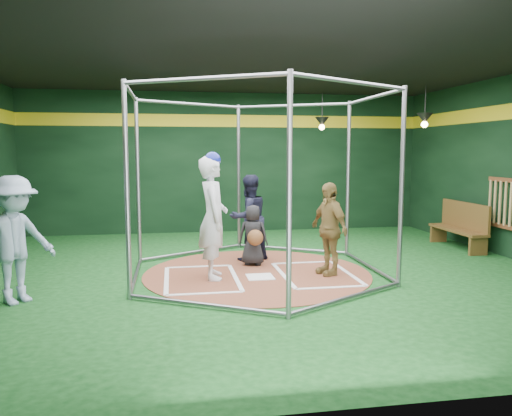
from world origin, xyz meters
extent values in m
cube|color=#0C3811|center=(0.00, 0.00, -0.01)|extent=(10.00, 9.00, 0.02)
cube|color=black|center=(0.00, 0.00, 3.50)|extent=(10.00, 9.00, 0.02)
cube|color=black|center=(0.00, 4.50, 1.75)|extent=(10.00, 0.10, 3.50)
cube|color=black|center=(0.00, -4.50, 1.75)|extent=(10.00, 0.10, 3.50)
cube|color=yellow|center=(0.00, 4.47, 2.80)|extent=(10.00, 0.01, 0.30)
cylinder|color=brown|center=(0.00, 0.00, 0.01)|extent=(3.80, 3.80, 0.01)
cube|color=white|center=(0.00, -0.30, 0.02)|extent=(0.43, 0.43, 0.01)
cube|color=white|center=(-0.95, 0.60, 0.02)|extent=(1.10, 0.07, 0.01)
cube|color=white|center=(-0.95, -1.10, 0.02)|extent=(1.10, 0.07, 0.01)
cube|color=white|center=(-1.50, -0.25, 0.02)|extent=(0.07, 1.70, 0.01)
cube|color=white|center=(-0.40, -0.25, 0.02)|extent=(0.07, 1.70, 0.01)
cube|color=white|center=(0.95, 0.60, 0.02)|extent=(1.10, 0.07, 0.01)
cube|color=white|center=(0.95, -1.10, 0.02)|extent=(1.10, 0.07, 0.01)
cube|color=white|center=(0.40, -0.25, 0.02)|extent=(0.07, 1.70, 0.01)
cube|color=white|center=(1.50, -0.25, 0.02)|extent=(0.07, 1.70, 0.01)
cylinder|color=gray|center=(1.99, 1.15, 1.50)|extent=(0.07, 0.07, 3.00)
cylinder|color=gray|center=(0.00, 2.30, 1.50)|extent=(0.07, 0.07, 3.00)
cylinder|color=gray|center=(-1.99, 1.15, 1.50)|extent=(0.07, 0.07, 3.00)
cylinder|color=gray|center=(-1.99, -1.15, 1.50)|extent=(0.07, 0.07, 3.00)
cylinder|color=gray|center=(0.00, -2.30, 1.50)|extent=(0.07, 0.07, 3.00)
cylinder|color=gray|center=(1.99, -1.15, 1.50)|extent=(0.07, 0.07, 3.00)
cylinder|color=gray|center=(1.00, 1.72, 2.95)|extent=(2.02, 1.20, 0.06)
cylinder|color=gray|center=(1.00, 1.72, 0.05)|extent=(2.02, 1.20, 0.06)
cylinder|color=gray|center=(-1.00, 1.72, 2.95)|extent=(2.02, 1.20, 0.06)
cylinder|color=gray|center=(-1.00, 1.72, 0.05)|extent=(2.02, 1.20, 0.06)
cylinder|color=gray|center=(-1.99, 0.00, 2.95)|extent=(0.06, 2.30, 0.06)
cylinder|color=gray|center=(-1.99, 0.00, 0.05)|extent=(0.06, 2.30, 0.06)
cylinder|color=gray|center=(-1.00, -1.73, 2.95)|extent=(2.02, 1.20, 0.06)
cylinder|color=gray|center=(-1.00, -1.73, 0.05)|extent=(2.02, 1.20, 0.06)
cylinder|color=gray|center=(1.00, -1.73, 2.95)|extent=(2.02, 1.20, 0.06)
cylinder|color=gray|center=(1.00, -1.73, 0.05)|extent=(2.02, 1.20, 0.06)
cylinder|color=gray|center=(1.99, 0.00, 2.95)|extent=(0.06, 2.30, 0.06)
cylinder|color=gray|center=(1.99, 0.00, 0.05)|extent=(0.06, 2.30, 0.06)
cube|color=brown|center=(4.94, 0.40, 1.50)|extent=(0.05, 1.25, 0.08)
cube|color=brown|center=(4.94, 0.40, 0.60)|extent=(0.05, 1.25, 0.08)
cylinder|color=tan|center=(4.92, 0.32, 1.05)|extent=(0.06, 0.06, 0.85)
cylinder|color=tan|center=(4.92, 0.48, 1.05)|extent=(0.06, 0.06, 0.85)
cylinder|color=tan|center=(4.92, 0.64, 1.05)|extent=(0.06, 0.06, 0.85)
cylinder|color=tan|center=(4.92, 0.79, 1.05)|extent=(0.06, 0.06, 0.85)
cylinder|color=tan|center=(4.92, 0.95, 1.05)|extent=(0.06, 0.06, 0.85)
cone|color=black|center=(2.20, 3.60, 2.75)|extent=(0.34, 0.34, 0.22)
sphere|color=#FFD899|center=(2.20, 3.60, 2.62)|extent=(0.14, 0.14, 0.14)
cylinder|color=black|center=(2.20, 3.60, 3.10)|extent=(0.02, 0.02, 0.70)
cone|color=black|center=(4.00, 2.00, 2.75)|extent=(0.34, 0.34, 0.22)
sphere|color=#FFD899|center=(4.00, 2.00, 2.62)|extent=(0.14, 0.14, 0.14)
cylinder|color=black|center=(4.00, 2.00, 3.10)|extent=(0.02, 0.02, 0.70)
imported|color=silver|center=(-0.75, -0.21, 0.99)|extent=(0.48, 0.72, 1.96)
sphere|color=navy|center=(-0.75, -0.21, 1.91)|extent=(0.26, 0.26, 0.26)
imported|color=#AD8F4A|center=(1.16, -0.27, 0.78)|extent=(0.63, 0.97, 1.53)
imported|color=black|center=(0.03, 0.61, 0.55)|extent=(0.62, 0.50, 1.09)
sphere|color=brown|center=(0.03, 0.36, 0.55)|extent=(0.28, 0.28, 0.28)
imported|color=black|center=(0.02, 1.04, 0.81)|extent=(0.96, 0.86, 1.60)
imported|color=#8BA0B8|center=(-3.48, -1.06, 0.87)|extent=(1.24, 1.25, 1.73)
cube|color=brown|center=(4.55, 1.46, 0.39)|extent=(0.39, 1.68, 0.06)
cube|color=brown|center=(4.71, 1.46, 0.70)|extent=(0.06, 1.68, 0.56)
cube|color=brown|center=(4.55, 0.71, 0.19)|extent=(0.37, 0.07, 0.37)
cube|color=brown|center=(4.55, 2.21, 0.19)|extent=(0.37, 0.07, 0.37)
camera|label=1|loc=(-1.38, -8.10, 2.06)|focal=35.00mm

